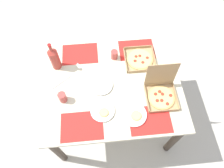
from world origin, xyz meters
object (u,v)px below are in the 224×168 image
plate_middle (103,111)px  soda_bottle (54,58)px  plate_near_right (134,115)px  cup_clear_left (114,55)px  pizza_box_center (140,59)px  plate_near_left (101,85)px  pizza_box_corner_left (161,92)px  cup_spare (63,97)px

plate_middle → soda_bottle: (-0.41, 0.52, 0.12)m
plate_middle → plate_near_right: size_ratio=0.93×
soda_bottle → cup_clear_left: bearing=5.1°
pizza_box_center → cup_clear_left: 0.26m
plate_near_left → cup_clear_left: (0.16, 0.31, 0.04)m
soda_bottle → pizza_box_corner_left: bearing=-23.4°
plate_middle → soda_bottle: 0.67m
pizza_box_corner_left → cup_clear_left: bearing=129.3°
cup_clear_left → cup_spare: (-0.50, -0.43, 0.00)m
pizza_box_center → plate_near_left: 0.48m
pizza_box_corner_left → cup_spare: bearing=177.9°
plate_middle → cup_clear_left: cup_clear_left is taller
pizza_box_corner_left → plate_near_right: bearing=-147.4°
pizza_box_center → plate_near_left: pizza_box_center is taller
pizza_box_center → soda_bottle: (-0.82, 0.00, 0.12)m
pizza_box_corner_left → plate_near_left: bearing=164.6°
plate_middle → plate_near_right: (0.27, -0.06, 0.00)m
plate_near_right → soda_bottle: soda_bottle is taller
plate_near_left → cup_clear_left: size_ratio=2.27×
pizza_box_center → plate_near_left: size_ratio=1.37×
pizza_box_center → plate_near_left: (-0.41, -0.26, -0.00)m
plate_near_left → soda_bottle: (-0.41, 0.26, 0.12)m
pizza_box_center → cup_spare: cup_spare is taller
plate_middle → cup_spare: 0.37m
pizza_box_center → cup_spare: 0.84m
pizza_box_center → plate_middle: (-0.41, -0.52, -0.00)m
pizza_box_center → soda_bottle: size_ratio=0.92×
pizza_box_corner_left → cup_clear_left: 0.59m
plate_near_left → cup_spare: (-0.35, -0.11, 0.04)m
plate_near_right → cup_spare: (-0.61, 0.20, 0.04)m
pizza_box_center → plate_near_right: (-0.14, -0.58, -0.00)m
plate_near_left → plate_middle: bearing=-90.6°
plate_middle → plate_near_right: bearing=-12.6°
cup_spare → cup_clear_left: bearing=40.3°
pizza_box_corner_left → plate_near_left: 0.55m
pizza_box_corner_left → plate_near_left: pizza_box_corner_left is taller
plate_near_left → soda_bottle: size_ratio=0.67×
plate_middle → plate_near_left: (0.00, 0.26, -0.00)m
plate_near_right → soda_bottle: bearing=139.4°
plate_near_right → plate_near_left: bearing=129.7°
pizza_box_center → soda_bottle: bearing=179.9°
plate_near_right → soda_bottle: 0.90m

